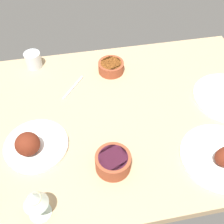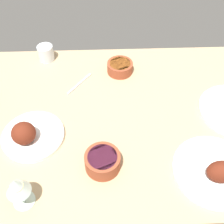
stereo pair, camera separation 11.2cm
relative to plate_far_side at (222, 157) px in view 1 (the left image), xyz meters
The scene contains 8 objects.
dining_table 44.88cm from the plate_far_side, 140.76° to the left, with size 140.00×90.00×4.00cm, color tan.
plate_far_side is the anchor object (origin of this frame).
plate_near_viewer 68.45cm from the plate_far_side, 165.21° to the left, with size 23.80×23.80×9.62cm.
bowl_soup 63.09cm from the plate_far_side, 118.21° to the left, with size 12.01×12.01×5.07cm.
bowl_onions 39.09cm from the plate_far_side, behind, with size 12.51×12.51×6.34cm.
wine_glass 65.19cm from the plate_far_side, behind, with size 7.60×7.60×14.00cm.
water_tumbler 93.35cm from the plate_far_side, 134.68° to the left, with size 7.60×7.60×7.55cm, color silver.
fork_loose 67.98cm from the plate_far_side, 135.80° to the left, with size 16.22×0.90×0.80cm, color silver.
Camera 1 is at (-13.98, -72.70, 90.49)cm, focal length 44.34 mm.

